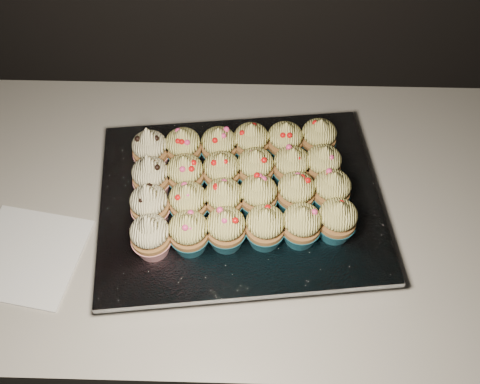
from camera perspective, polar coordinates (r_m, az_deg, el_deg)
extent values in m
cube|color=black|center=(1.37, 8.47, -12.60)|extent=(2.40, 0.60, 0.86)
cube|color=beige|center=(0.98, 11.59, -1.73)|extent=(2.44, 0.64, 0.04)
cube|color=white|center=(0.95, -21.73, -6.32)|extent=(0.20, 0.20, 0.00)
cube|color=black|center=(0.92, 0.00, -1.44)|extent=(0.47, 0.38, 0.02)
cube|color=silver|center=(0.91, 0.00, -0.83)|extent=(0.51, 0.42, 0.01)
cone|color=#B31827|center=(0.85, -9.30, -5.51)|extent=(0.06, 0.06, 0.03)
ellipsoid|color=beige|center=(0.82, -9.65, -4.13)|extent=(0.06, 0.06, 0.04)
cone|color=beige|center=(0.79, -9.92, -3.04)|extent=(0.03, 0.03, 0.03)
cone|color=#17596C|center=(0.84, -5.34, -5.16)|extent=(0.06, 0.06, 0.03)
ellipsoid|color=#E7DA75|center=(0.81, -5.54, -3.76)|extent=(0.06, 0.06, 0.04)
cone|color=#E7DA75|center=(0.79, -5.67, -2.86)|extent=(0.03, 0.03, 0.02)
cone|color=#17596C|center=(0.84, -1.48, -4.78)|extent=(0.06, 0.06, 0.03)
ellipsoid|color=#E7DA75|center=(0.81, -1.53, -3.37)|extent=(0.06, 0.06, 0.04)
cone|color=#E7DA75|center=(0.79, -1.57, -2.46)|extent=(0.03, 0.03, 0.02)
cone|color=#17596C|center=(0.85, 2.65, -4.56)|extent=(0.06, 0.06, 0.03)
ellipsoid|color=#E7DA75|center=(0.82, 2.74, -3.15)|extent=(0.06, 0.06, 0.04)
cone|color=#E7DA75|center=(0.80, 2.81, -2.23)|extent=(0.03, 0.03, 0.02)
cone|color=#17596C|center=(0.85, 6.42, -4.34)|extent=(0.06, 0.06, 0.03)
ellipsoid|color=#E7DA75|center=(0.82, 6.65, -2.93)|extent=(0.06, 0.06, 0.04)
cone|color=#E7DA75|center=(0.80, 6.81, -2.02)|extent=(0.03, 0.03, 0.02)
cone|color=#17596C|center=(0.87, 10.08, -3.78)|extent=(0.06, 0.06, 0.03)
ellipsoid|color=#E7DA75|center=(0.84, 10.45, -2.37)|extent=(0.06, 0.06, 0.04)
cone|color=#E7DA75|center=(0.82, 10.69, -1.46)|extent=(0.03, 0.03, 0.02)
cone|color=#B31827|center=(0.88, -9.40, -2.31)|extent=(0.06, 0.06, 0.03)
ellipsoid|color=beige|center=(0.85, -9.73, -0.86)|extent=(0.06, 0.06, 0.04)
cone|color=beige|center=(0.83, -9.99, 0.28)|extent=(0.03, 0.03, 0.03)
cone|color=#17596C|center=(0.88, -5.40, -2.02)|extent=(0.06, 0.06, 0.03)
ellipsoid|color=#E7DA75|center=(0.84, -5.60, -0.56)|extent=(0.06, 0.06, 0.04)
cone|color=#E7DA75|center=(0.83, -5.72, 0.38)|extent=(0.03, 0.03, 0.02)
cone|color=#17596C|center=(0.88, -1.71, -1.67)|extent=(0.06, 0.06, 0.03)
ellipsoid|color=#E7DA75|center=(0.84, -1.77, -0.19)|extent=(0.06, 0.06, 0.04)
cone|color=#E7DA75|center=(0.83, -1.81, 0.76)|extent=(0.03, 0.03, 0.02)
cone|color=#17596C|center=(0.88, 1.91, -1.30)|extent=(0.06, 0.06, 0.03)
ellipsoid|color=#E7DA75|center=(0.85, 1.98, 0.18)|extent=(0.06, 0.06, 0.04)
cone|color=#E7DA75|center=(0.83, 2.02, 1.13)|extent=(0.03, 0.03, 0.02)
cone|color=#17596C|center=(0.89, 5.85, -0.97)|extent=(0.06, 0.06, 0.03)
ellipsoid|color=#E7DA75|center=(0.86, 6.06, 0.51)|extent=(0.06, 0.06, 0.04)
cone|color=#E7DA75|center=(0.84, 6.19, 1.46)|extent=(0.03, 0.03, 0.02)
cone|color=#17596C|center=(0.90, 9.52, -0.73)|extent=(0.06, 0.06, 0.03)
ellipsoid|color=#E7DA75|center=(0.87, 9.85, 0.74)|extent=(0.06, 0.06, 0.04)
cone|color=#E7DA75|center=(0.85, 10.07, 1.69)|extent=(0.03, 0.03, 0.02)
cone|color=#B31827|center=(0.91, -9.28, 0.65)|extent=(0.06, 0.06, 0.03)
ellipsoid|color=beige|center=(0.88, -9.60, 2.14)|extent=(0.06, 0.06, 0.04)
cone|color=beige|center=(0.86, -9.85, 3.30)|extent=(0.03, 0.03, 0.03)
cone|color=#17596C|center=(0.91, -5.71, 0.97)|extent=(0.06, 0.06, 0.03)
ellipsoid|color=#E7DA75|center=(0.88, -5.91, 2.48)|extent=(0.06, 0.06, 0.04)
cone|color=#E7DA75|center=(0.86, -6.04, 3.44)|extent=(0.03, 0.03, 0.02)
cone|color=#17596C|center=(0.91, -1.94, 1.25)|extent=(0.06, 0.06, 0.03)
ellipsoid|color=#E7DA75|center=(0.88, -2.00, 2.77)|extent=(0.06, 0.06, 0.04)
cone|color=#E7DA75|center=(0.86, -2.05, 3.74)|extent=(0.03, 0.03, 0.02)
cone|color=#17596C|center=(0.91, 1.62, 1.64)|extent=(0.06, 0.06, 0.03)
ellipsoid|color=#E7DA75|center=(0.88, 1.67, 3.17)|extent=(0.06, 0.06, 0.04)
cone|color=#E7DA75|center=(0.87, 1.71, 4.14)|extent=(0.03, 0.03, 0.02)
cone|color=#17596C|center=(0.92, 5.39, 1.79)|extent=(0.06, 0.06, 0.03)
ellipsoid|color=#E7DA75|center=(0.89, 5.57, 3.31)|extent=(0.06, 0.06, 0.04)
cone|color=#E7DA75|center=(0.87, 5.69, 4.28)|extent=(0.03, 0.03, 0.02)
cone|color=#17596C|center=(0.93, 8.61, 1.97)|extent=(0.06, 0.06, 0.03)
ellipsoid|color=#E7DA75|center=(0.90, 8.90, 3.48)|extent=(0.06, 0.06, 0.04)
cone|color=#E7DA75|center=(0.88, 9.09, 4.44)|extent=(0.03, 0.03, 0.02)
cone|color=#B31827|center=(0.95, -9.35, 3.49)|extent=(0.06, 0.06, 0.03)
ellipsoid|color=beige|center=(0.92, -9.66, 5.01)|extent=(0.06, 0.06, 0.04)
cone|color=beige|center=(0.90, -9.90, 6.19)|extent=(0.03, 0.03, 0.03)
cone|color=#17596C|center=(0.95, -5.93, 3.80)|extent=(0.06, 0.06, 0.03)
ellipsoid|color=#E7DA75|center=(0.92, -6.12, 5.34)|extent=(0.06, 0.06, 0.04)
cone|color=#E7DA75|center=(0.90, -6.25, 6.31)|extent=(0.03, 0.03, 0.02)
cone|color=#17596C|center=(0.94, -2.20, 3.93)|extent=(0.06, 0.06, 0.03)
ellipsoid|color=#E7DA75|center=(0.92, -2.27, 5.48)|extent=(0.06, 0.06, 0.04)
cone|color=#E7DA75|center=(0.90, -2.32, 6.46)|extent=(0.03, 0.03, 0.02)
cone|color=#17596C|center=(0.95, 1.17, 4.38)|extent=(0.06, 0.06, 0.03)
ellipsoid|color=#E7DA75|center=(0.92, 1.21, 5.93)|extent=(0.06, 0.06, 0.04)
cone|color=#E7DA75|center=(0.91, 1.23, 6.91)|extent=(0.03, 0.03, 0.02)
cone|color=#17596C|center=(0.96, 4.71, 4.48)|extent=(0.06, 0.06, 0.03)
ellipsoid|color=#E7DA75|center=(0.93, 4.86, 6.02)|extent=(0.06, 0.06, 0.04)
cone|color=#E7DA75|center=(0.91, 4.96, 7.00)|extent=(0.03, 0.03, 0.02)
cone|color=#17596C|center=(0.97, 8.20, 4.77)|extent=(0.06, 0.06, 0.03)
ellipsoid|color=#E7DA75|center=(0.94, 8.47, 6.31)|extent=(0.06, 0.06, 0.04)
cone|color=#E7DA75|center=(0.92, 8.64, 7.28)|extent=(0.03, 0.03, 0.02)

